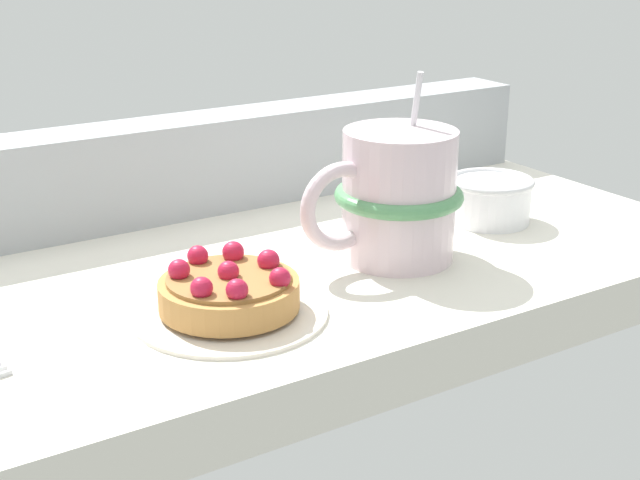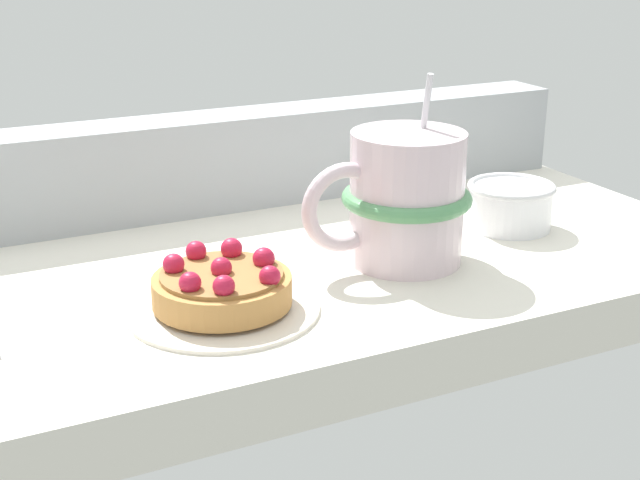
{
  "view_description": "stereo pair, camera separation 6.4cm",
  "coord_description": "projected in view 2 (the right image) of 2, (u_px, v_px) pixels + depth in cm",
  "views": [
    {
      "loc": [
        -26.44,
        -57.65,
        25.61
      ],
      "look_at": [
        5.76,
        -6.29,
        3.49
      ],
      "focal_mm": 49.68,
      "sensor_mm": 36.0,
      "label": 1
    },
    {
      "loc": [
        -20.8,
        -60.78,
        25.61
      ],
      "look_at": [
        5.76,
        -6.29,
        3.49
      ],
      "focal_mm": 49.68,
      "sensor_mm": 36.0,
      "label": 2
    }
  ],
  "objects": [
    {
      "name": "ground_plane",
      "position": [
        219.0,
        293.0,
        0.69
      ],
      "size": [
        84.85,
        35.97,
        4.17
      ],
      "primitive_type": "cube",
      "color": "silver"
    },
    {
      "name": "window_rail_back",
      "position": [
        159.0,
        168.0,
        0.8
      ],
      "size": [
        83.16,
        5.8,
        8.64
      ],
      "primitive_type": "cube",
      "color": "#9EA3A8",
      "rests_on": "ground_plane"
    },
    {
      "name": "coffee_mug",
      "position": [
        403.0,
        198.0,
        0.68
      ],
      "size": [
        14.02,
        10.14,
        14.68
      ],
      "color": "silver",
      "rests_on": "ground_plane"
    },
    {
      "name": "dessert_plate",
      "position": [
        223.0,
        307.0,
        0.61
      ],
      "size": [
        13.45,
        13.45,
        0.6
      ],
      "color": "silver",
      "rests_on": "ground_plane"
    },
    {
      "name": "raspberry_tart",
      "position": [
        222.0,
        286.0,
        0.61
      ],
      "size": [
        9.6,
        9.6,
        3.5
      ],
      "color": "#B77F42",
      "rests_on": "dessert_plate"
    },
    {
      "name": "sugar_bowl",
      "position": [
        510.0,
        204.0,
        0.77
      ],
      "size": [
        7.61,
        7.61,
        4.03
      ],
      "color": "white",
      "rests_on": "ground_plane"
    }
  ]
}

